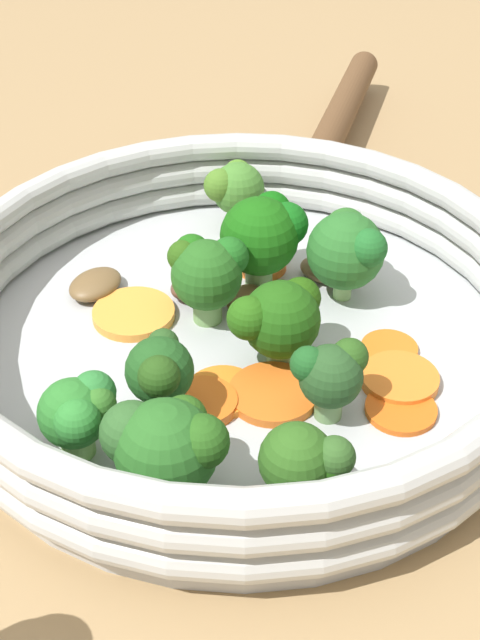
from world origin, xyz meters
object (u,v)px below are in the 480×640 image
(skillet, at_px, (240,351))
(mushroom_piece_3, at_px, (322,270))
(broccoli_floret_8, at_px, (330,374))
(broccoli_floret_5, at_px, (264,234))
(broccoli_floret_2, at_px, (165,445))
(mushroom_piece_2, at_px, (95,284))
(carrot_slice_3, at_px, (389,349))
(carrot_slice_7, at_px, (401,409))
(mushroom_piece_0, at_px, (247,301))
(broccoli_floret_1, at_px, (235,188))
(carrot_slice_1, at_px, (400,379))
(mushroom_piece_1, at_px, (193,287))
(broccoli_floret_0, at_px, (206,271))
(broccoli_floret_7, at_px, (347,248))
(carrot_slice_2, at_px, (134,314))
(carrot_slice_6, at_px, (273,394))
(broccoli_floret_9, at_px, (79,413))
(carrot_slice_4, at_px, (202,403))
(broccoli_floret_3, at_px, (280,318))
(carrot_slice_5, at_px, (223,392))
(carrot_slice_0, at_px, (261,265))
(broccoli_floret_4, at_px, (160,373))
(broccoli_floret_6, at_px, (312,460))

(skillet, xyz_separation_m, mushroom_piece_3, (0.06, 0.05, 0.01))
(broccoli_floret_8, bearing_deg, broccoli_floret_5, 92.64)
(broccoli_floret_2, xyz_separation_m, mushroom_piece_2, (-0.02, 0.16, -0.02))
(carrot_slice_3, xyz_separation_m, carrot_slice_7, (-0.01, -0.05, 0.00))
(broccoli_floret_5, distance_m, mushroom_piece_0, 0.04)
(broccoli_floret_1, xyz_separation_m, mushroom_piece_2, (-0.09, -0.06, -0.02))
(carrot_slice_1, relative_size, mushroom_piece_1, 1.48)
(broccoli_floret_0, bearing_deg, skillet, -63.72)
(broccoli_floret_7, bearing_deg, carrot_slice_7, -91.03)
(carrot_slice_7, distance_m, mushroom_piece_0, 0.11)
(skillet, xyz_separation_m, carrot_slice_2, (-0.05, 0.03, 0.01))
(carrot_slice_1, xyz_separation_m, carrot_slice_2, (-0.12, 0.08, -0.00))
(carrot_slice_2, distance_m, broccoli_floret_2, 0.13)
(skillet, bearing_deg, carrot_slice_6, -81.27)
(carrot_slice_7, relative_size, mushroom_piece_3, 1.25)
(skillet, distance_m, broccoli_floret_9, 0.11)
(mushroom_piece_1, bearing_deg, broccoli_floret_0, -77.31)
(carrot_slice_2, distance_m, carrot_slice_4, 0.08)
(broccoli_floret_1, distance_m, broccoli_floret_8, 0.18)
(broccoli_floret_9, xyz_separation_m, mushroom_piece_1, (0.07, 0.11, -0.02))
(broccoli_floret_3, bearing_deg, broccoli_floret_7, 43.77)
(broccoli_floret_7, distance_m, mushroom_piece_3, 0.03)
(broccoli_floret_9, distance_m, mushroom_piece_1, 0.13)
(broccoli_floret_8, distance_m, mushroom_piece_0, 0.10)
(carrot_slice_5, relative_size, broccoli_floret_7, 0.70)
(broccoli_floret_8, xyz_separation_m, mushroom_piece_0, (-0.02, 0.09, -0.02))
(carrot_slice_3, bearing_deg, carrot_slice_4, -167.94)
(carrot_slice_6, height_order, broccoli_floret_5, broccoli_floret_5)
(carrot_slice_7, xyz_separation_m, broccoli_floret_9, (-0.15, 0.00, 0.02))
(carrot_slice_1, distance_m, broccoli_floret_3, 0.07)
(carrot_slice_4, distance_m, mushroom_piece_0, 0.08)
(carrot_slice_7, height_order, broccoli_floret_7, broccoli_floret_7)
(mushroom_piece_0, xyz_separation_m, mushroom_piece_3, (0.05, 0.02, 0.00))
(broccoli_floret_0, xyz_separation_m, broccoli_floret_1, (0.03, 0.09, -0.00))
(carrot_slice_6, height_order, mushroom_piece_3, mushroom_piece_3)
(carrot_slice_7, xyz_separation_m, broccoli_floret_3, (-0.05, 0.05, 0.03))
(broccoli_floret_1, xyz_separation_m, broccoli_floret_7, (0.04, -0.09, 0.00))
(carrot_slice_0, height_order, carrot_slice_3, carrot_slice_0)
(broccoli_floret_0, bearing_deg, carrot_slice_6, -74.52)
(carrot_slice_3, bearing_deg, mushroom_piece_0, 140.68)
(carrot_slice_1, height_order, broccoli_floret_4, broccoli_floret_4)
(carrot_slice_5, relative_size, broccoli_floret_4, 0.79)
(skillet, relative_size, carrot_slice_2, 6.57)
(carrot_slice_5, relative_size, broccoli_floret_8, 0.90)
(mushroom_piece_3, bearing_deg, broccoli_floret_2, -127.54)
(mushroom_piece_0, bearing_deg, carrot_slice_4, -117.29)
(carrot_slice_2, relative_size, carrot_slice_5, 1.25)
(broccoli_floret_9, distance_m, mushroom_piece_3, 0.19)
(broccoli_floret_1, height_order, broccoli_floret_6, same)
(skillet, xyz_separation_m, broccoli_floret_3, (0.02, -0.02, 0.03))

